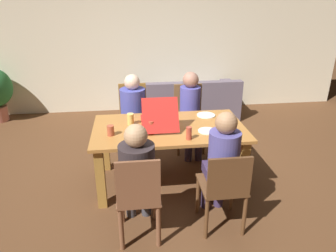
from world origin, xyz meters
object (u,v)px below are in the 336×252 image
drinking_glass_0 (189,133)px  drinking_glass_3 (151,127)px  chair_1 (133,115)px  person_1 (133,109)px  drinking_glass_2 (111,130)px  couch (182,103)px  chair_0 (139,197)px  plate_1 (206,115)px  person_2 (222,160)px  dining_table (169,137)px  chair_2 (224,187)px  pizza_box_0 (158,119)px  drinking_glass_1 (131,119)px  person_0 (137,170)px  chair_3 (188,114)px  person_3 (191,107)px  plate_0 (207,131)px

drinking_glass_0 → drinking_glass_3: (-0.39, 0.22, 0.00)m
chair_1 → person_1: person_1 is taller
drinking_glass_2 → couch: 2.67m
chair_0 → drinking_glass_3: size_ratio=6.36×
plate_1 → couch: couch is taller
chair_0 → plate_1: size_ratio=3.95×
person_2 → drinking_glass_0: bearing=119.7°
dining_table → chair_1: (-0.40, 0.98, -0.07)m
chair_2 → pizza_box_0: bearing=116.3°
chair_2 → person_1: bearing=114.9°
chair_0 → chair_2: (0.81, 0.05, 0.01)m
pizza_box_0 → drinking_glass_1: size_ratio=4.52×
person_0 → person_2: 0.81m
chair_0 → person_1: 1.81m
person_1 → chair_3: person_1 is taller
chair_3 → person_3: person_3 is taller
chair_2 → pizza_box_0: 1.22m
drinking_glass_1 → plate_1: bearing=10.5°
drinking_glass_3 → chair_0: bearing=-102.4°
chair_1 → drinking_glass_3: chair_1 is taller
person_2 → couch: size_ratio=0.59×
drinking_glass_3 → couch: bearing=72.3°
person_3 → plate_1: size_ratio=5.10×
dining_table → person_0: size_ratio=1.52×
chair_0 → couch: 3.29m
chair_1 → pizza_box_0: 0.94m
chair_0 → chair_1: 1.96m
person_0 → drinking_glass_2: bearing=111.1°
person_2 → drinking_glass_2: 1.25m
plate_1 → couch: bearing=89.9°
dining_table → drinking_glass_1: (-0.44, 0.13, 0.19)m
person_1 → drinking_glass_0: 1.31m
person_1 → drinking_glass_2: bearing=-105.2°
person_3 → drinking_glass_3: bearing=-124.6°
chair_0 → drinking_glass_3: bearing=77.6°
chair_3 → person_1: bearing=-172.1°
person_0 → drinking_glass_0: bearing=39.8°
chair_1 → chair_3: 0.81m
drinking_glass_0 → drinking_glass_1: 0.79m
plate_1 → drinking_glass_0: (-0.35, -0.67, 0.06)m
chair_1 → drinking_glass_1: 0.89m
dining_table → person_0: (-0.40, -0.84, 0.07)m
person_0 → drinking_glass_3: person_0 is taller
drinking_glass_0 → couch: bearing=82.1°
chair_1 → chair_3: (0.81, -0.05, -0.02)m
chair_3 → plate_0: (0.00, -1.11, 0.22)m
pizza_box_0 → person_3: bearing=50.9°
chair_1 → plate_0: chair_1 is taller
chair_3 → person_2: bearing=-90.0°
person_2 → drinking_glass_2: person_2 is taller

